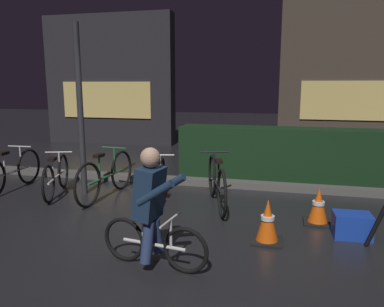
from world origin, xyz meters
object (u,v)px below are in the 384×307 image
(blue_crate, at_px, (352,225))
(street_post, at_px, (80,111))
(parked_bike_center_right, at_px, (158,183))
(parked_bike_left_mid, at_px, (56,176))
(traffic_cone_near, at_px, (268,222))
(parked_bike_right_mid, at_px, (217,183))
(closed_umbrella, at_px, (382,214))
(parked_bike_center_left, at_px, (106,176))
(traffic_cone_far, at_px, (318,206))
(cyclist, at_px, (152,207))
(parked_bike_leftmost, at_px, (12,172))

(blue_crate, bearing_deg, street_post, 167.73)
(parked_bike_center_right, relative_size, blue_crate, 3.61)
(parked_bike_left_mid, relative_size, traffic_cone_near, 2.74)
(parked_bike_right_mid, bearing_deg, blue_crate, -131.53)
(traffic_cone_near, distance_m, closed_umbrella, 1.28)
(parked_bike_center_left, bearing_deg, parked_bike_right_mid, -85.03)
(parked_bike_left_mid, height_order, traffic_cone_far, parked_bike_left_mid)
(parked_bike_left_mid, bearing_deg, closed_umbrella, -119.94)
(street_post, relative_size, blue_crate, 6.43)
(cyclist, relative_size, closed_umbrella, 1.47)
(parked_bike_left_mid, height_order, cyclist, cyclist)
(traffic_cone_far, height_order, closed_umbrella, closed_umbrella)
(parked_bike_leftmost, height_order, cyclist, cyclist)
(parked_bike_leftmost, height_order, parked_bike_center_left, parked_bike_center_left)
(traffic_cone_far, bearing_deg, blue_crate, -45.55)
(parked_bike_center_right, height_order, traffic_cone_near, parked_bike_center_right)
(parked_bike_leftmost, height_order, traffic_cone_near, parked_bike_leftmost)
(parked_bike_center_right, distance_m, cyclist, 2.04)
(parked_bike_left_mid, relative_size, closed_umbrella, 1.71)
(cyclist, bearing_deg, traffic_cone_near, 45.81)
(blue_crate, bearing_deg, parked_bike_center_left, 167.84)
(parked_bike_center_left, distance_m, closed_umbrella, 4.06)
(parked_bike_center_left, height_order, cyclist, cyclist)
(traffic_cone_near, bearing_deg, parked_bike_center_left, 155.93)
(street_post, distance_m, parked_bike_center_left, 1.16)
(traffic_cone_far, xyz_separation_m, blue_crate, (0.37, -0.37, -0.09))
(traffic_cone_near, bearing_deg, parked_bike_leftmost, 165.36)
(parked_bike_leftmost, bearing_deg, parked_bike_left_mid, -94.04)
(parked_bike_left_mid, bearing_deg, street_post, -88.33)
(traffic_cone_near, relative_size, closed_umbrella, 0.63)
(parked_bike_left_mid, height_order, traffic_cone_near, parked_bike_left_mid)
(traffic_cone_near, relative_size, cyclist, 0.43)
(traffic_cone_near, height_order, cyclist, cyclist)
(parked_bike_center_left, height_order, traffic_cone_near, parked_bike_center_left)
(parked_bike_leftmost, xyz_separation_m, parked_bike_center_left, (1.79, 0.03, 0.02))
(parked_bike_center_right, distance_m, traffic_cone_far, 2.38)
(parked_bike_right_mid, xyz_separation_m, closed_umbrella, (2.08, -1.05, 0.05))
(traffic_cone_far, relative_size, blue_crate, 1.14)
(parked_bike_left_mid, xyz_separation_m, closed_umbrella, (4.83, -0.99, 0.09))
(street_post, xyz_separation_m, parked_bike_leftmost, (-1.32, -0.14, -1.07))
(parked_bike_leftmost, relative_size, blue_crate, 3.75)
(parked_bike_center_left, height_order, parked_bike_center_right, parked_bike_center_left)
(parked_bike_center_left, relative_size, cyclist, 1.40)
(parked_bike_center_left, bearing_deg, cyclist, -138.27)
(street_post, bearing_deg, blue_crate, -12.27)
(blue_crate, xyz_separation_m, cyclist, (-2.13, -1.26, 0.48))
(traffic_cone_far, bearing_deg, closed_umbrella, -44.94)
(traffic_cone_near, height_order, blue_crate, traffic_cone_near)
(traffic_cone_near, bearing_deg, blue_crate, 21.71)
(parked_bike_left_mid, bearing_deg, parked_bike_center_left, -105.32)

